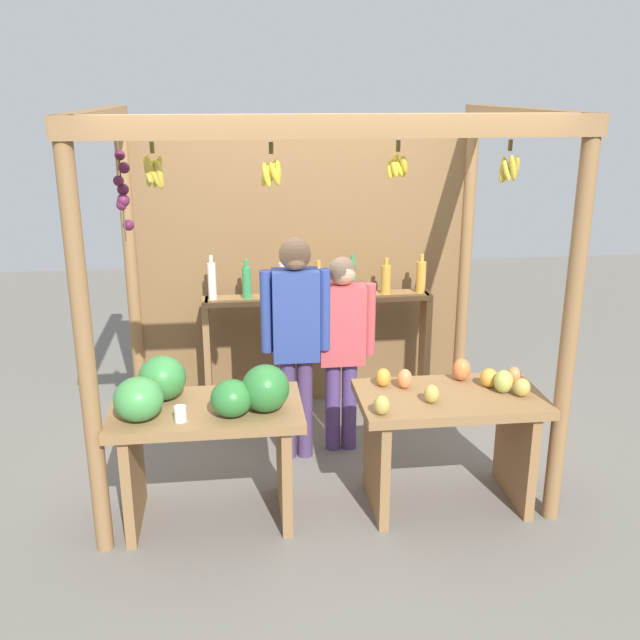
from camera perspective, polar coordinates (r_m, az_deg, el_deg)
name	(u,v)px	position (r m, az deg, el deg)	size (l,w,h in m)	color
ground_plane	(317,454)	(5.40, -0.25, -10.52)	(12.00, 12.00, 0.00)	slate
market_stall	(309,251)	(5.30, -0.88, 5.46)	(2.84, 2.05, 2.44)	olive
fruit_counter_left	(203,418)	(4.39, -9.19, -7.62)	(1.14, 0.64, 1.03)	olive
fruit_counter_right	(450,422)	(4.65, 10.17, -7.94)	(1.14, 0.64, 0.90)	olive
bottle_shelf_unit	(319,320)	(5.76, -0.09, -0.01)	(1.82, 0.22, 1.35)	olive
vendor_man	(296,330)	(4.99, -1.92, -0.81)	(0.48, 0.22, 1.61)	#4A345F
vendor_woman	(342,339)	(5.15, 1.72, -1.49)	(0.48, 0.20, 1.45)	#4F3772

